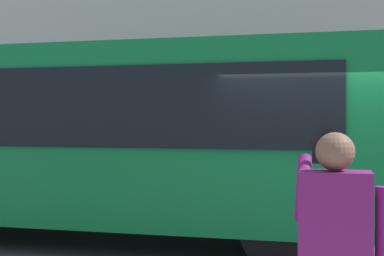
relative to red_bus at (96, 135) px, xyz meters
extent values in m
cube|color=#0F7238|center=(-0.02, -0.01, 0.02)|extent=(9.00, 2.50, 2.60)
cube|color=black|center=(-0.02, 1.25, 0.42)|extent=(7.60, 0.06, 1.10)
cylinder|color=black|center=(-3.02, -1.11, -1.18)|extent=(1.00, 0.28, 1.00)
cylinder|color=black|center=(-3.02, 1.09, -1.18)|extent=(1.00, 0.28, 1.00)
cube|color=#6B1960|center=(-3.64, 4.93, -0.38)|extent=(0.40, 0.24, 0.66)
sphere|color=brown|center=(-3.64, 4.93, 0.06)|extent=(0.22, 0.22, 0.22)
cylinder|color=#6B1960|center=(-3.90, 4.93, -0.42)|extent=(0.09, 0.09, 0.58)
cylinder|color=#6B1960|center=(-3.46, 4.77, -0.16)|extent=(0.09, 0.48, 0.37)
cube|color=black|center=(-3.54, 4.63, 0.04)|extent=(0.07, 0.01, 0.14)
camera|label=1|loc=(-3.60, 8.11, 0.23)|focal=51.09mm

